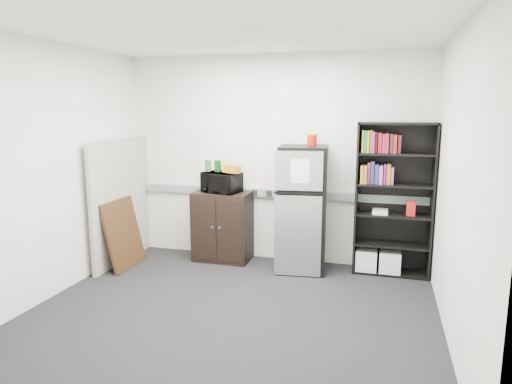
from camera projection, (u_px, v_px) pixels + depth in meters
floor at (232, 311)px, 4.58m from camera, size 4.00×4.00×0.00m
wall_back at (274, 159)px, 5.99m from camera, size 4.00×0.02×2.70m
wall_right at (458, 188)px, 3.80m from camera, size 0.02×3.50×2.70m
wall_left at (54, 171)px, 4.87m from camera, size 0.02×3.50×2.70m
ceiling at (230, 30)px, 4.09m from camera, size 4.00×3.50×0.02m
electrical_raceway at (273, 193)px, 6.04m from camera, size 3.92×0.05×0.10m
wall_note at (248, 144)px, 6.04m from camera, size 0.14×0.00×0.10m
bookshelf at (392, 196)px, 5.49m from camera, size 0.90×0.34×1.85m
cubicle_partition at (120, 201)px, 5.96m from camera, size 0.06×1.30×1.62m
cabinet at (223, 226)px, 6.08m from camera, size 0.74×0.49×0.93m
microwave at (222, 182)px, 5.96m from camera, size 0.55×0.44×0.26m
snack_box_a at (208, 166)px, 6.01m from camera, size 0.08×0.06×0.15m
snack_box_b at (218, 166)px, 5.98m from camera, size 0.08×0.07×0.15m
snack_box_c at (225, 167)px, 5.95m from camera, size 0.08×0.07×0.14m
snack_bag at (233, 169)px, 5.87m from camera, size 0.20×0.16×0.10m
refrigerator at (302, 209)px, 5.66m from camera, size 0.65×0.68×1.56m
coffee_can at (312, 139)px, 5.61m from camera, size 0.12×0.12×0.17m
framed_poster at (123, 233)px, 5.82m from camera, size 0.23×0.69×0.87m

